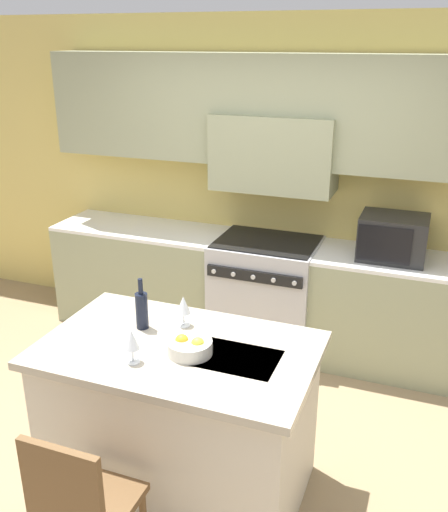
# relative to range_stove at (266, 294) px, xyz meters

# --- Properties ---
(ground_plane) EXTENTS (10.00, 10.00, 0.00)m
(ground_plane) POSITION_rel_range_stove_xyz_m (0.00, -1.62, -0.48)
(ground_plane) COLOR #997F5B
(back_cabinetry) EXTENTS (10.00, 0.46, 2.70)m
(back_cabinetry) POSITION_rel_range_stove_xyz_m (0.00, 0.27, 1.13)
(back_cabinetry) COLOR #DBC166
(back_cabinetry) RESTS_ON ground_plane
(back_counter) EXTENTS (3.89, 0.62, 0.93)m
(back_counter) POSITION_rel_range_stove_xyz_m (0.00, 0.02, -0.01)
(back_counter) COLOR gray
(back_counter) RESTS_ON ground_plane
(range_stove) EXTENTS (0.84, 0.70, 0.95)m
(range_stove) POSITION_rel_range_stove_xyz_m (0.00, 0.00, 0.00)
(range_stove) COLOR #B7B7BC
(range_stove) RESTS_ON ground_plane
(microwave) EXTENTS (0.49, 0.39, 0.34)m
(microwave) POSITION_rel_range_stove_xyz_m (0.98, 0.02, 0.62)
(microwave) COLOR black
(microwave) RESTS_ON back_counter
(kitchen_island) EXTENTS (1.50, 0.93, 0.94)m
(kitchen_island) POSITION_rel_range_stove_xyz_m (0.04, -1.80, 0.00)
(kitchen_island) COLOR beige
(kitchen_island) RESTS_ON ground_plane
(island_chair) EXTENTS (0.42, 0.40, 0.92)m
(island_chair) POSITION_rel_range_stove_xyz_m (-0.09, -2.58, 0.04)
(island_chair) COLOR brown
(island_chair) RESTS_ON ground_plane
(wine_bottle) EXTENTS (0.07, 0.07, 0.31)m
(wine_bottle) POSITION_rel_range_stove_xyz_m (-0.24, -1.68, 0.58)
(wine_bottle) COLOR black
(wine_bottle) RESTS_ON kitchen_island
(wine_glass_near) EXTENTS (0.08, 0.08, 0.19)m
(wine_glass_near) POSITION_rel_range_stove_xyz_m (-0.10, -2.03, 0.60)
(wine_glass_near) COLOR white
(wine_glass_near) RESTS_ON kitchen_island
(wine_glass_far) EXTENTS (0.08, 0.08, 0.19)m
(wine_glass_far) POSITION_rel_range_stove_xyz_m (-0.03, -1.57, 0.60)
(wine_glass_far) COLOR white
(wine_glass_far) RESTS_ON kitchen_island
(fruit_bowl) EXTENTS (0.24, 0.24, 0.10)m
(fruit_bowl) POSITION_rel_range_stove_xyz_m (0.13, -1.84, 0.51)
(fruit_bowl) COLOR silver
(fruit_bowl) RESTS_ON kitchen_island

